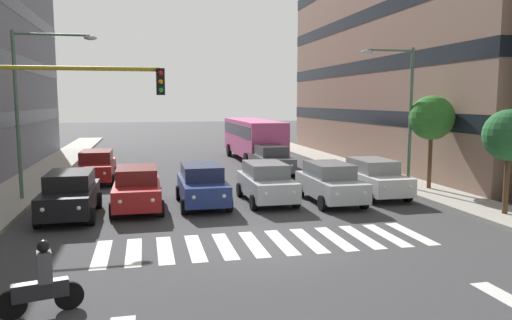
% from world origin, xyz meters
% --- Properties ---
extents(ground_plane, '(180.00, 180.00, 0.00)m').
position_xyz_m(ground_plane, '(0.00, 0.00, 0.00)').
color(ground_plane, '#38383A').
extents(building_left_block_0, '(10.56, 27.85, 20.06)m').
position_xyz_m(building_left_block_0, '(-16.21, -17.60, 10.03)').
color(building_left_block_0, '#846656').
rests_on(building_left_block_0, ground_plane).
extents(crosswalk_markings, '(10.35, 2.80, 0.01)m').
position_xyz_m(crosswalk_markings, '(-0.00, 0.00, 0.00)').
color(crosswalk_markings, silver).
rests_on(crosswalk_markings, ground_plane).
extents(lane_arrow_0, '(0.50, 2.20, 0.01)m').
position_xyz_m(lane_arrow_0, '(-4.18, 5.50, 0.00)').
color(lane_arrow_0, silver).
rests_on(lane_arrow_0, ground_plane).
extents(car_0, '(2.02, 4.44, 1.72)m').
position_xyz_m(car_0, '(-6.62, -6.20, 0.89)').
color(car_0, silver).
rests_on(car_0, ground_plane).
extents(car_1, '(2.02, 4.44, 1.72)m').
position_xyz_m(car_1, '(-4.15, -5.35, 0.89)').
color(car_1, '#B2B7BC').
rests_on(car_1, ground_plane).
extents(car_2, '(2.02, 4.44, 1.72)m').
position_xyz_m(car_2, '(-1.48, -6.09, 0.89)').
color(car_2, '#B2B7BC').
rests_on(car_2, ground_plane).
extents(car_3, '(2.02, 4.44, 1.72)m').
position_xyz_m(car_3, '(1.33, -6.00, 0.89)').
color(car_3, navy).
rests_on(car_3, ground_plane).
extents(car_4, '(2.02, 4.44, 1.72)m').
position_xyz_m(car_4, '(4.00, -5.80, 0.89)').
color(car_4, maroon).
rests_on(car_4, ground_plane).
extents(car_5, '(2.02, 4.44, 1.72)m').
position_xyz_m(car_5, '(6.46, -5.02, 0.89)').
color(car_5, black).
rests_on(car_5, ground_plane).
extents(car_row2_0, '(2.02, 4.44, 1.72)m').
position_xyz_m(car_row2_0, '(-3.79, -13.94, 0.89)').
color(car_row2_0, '#474C51').
rests_on(car_row2_0, ground_plane).
extents(car_row2_1, '(2.02, 4.44, 1.72)m').
position_xyz_m(car_row2_1, '(6.22, -13.12, 0.89)').
color(car_row2_1, maroon).
rests_on(car_row2_1, ground_plane).
extents(bus_behind_traffic, '(2.78, 10.50, 3.00)m').
position_xyz_m(bus_behind_traffic, '(-4.15, -20.73, 1.86)').
color(bus_behind_traffic, '#DB5193').
rests_on(bus_behind_traffic, ground_plane).
extents(motorcycle_with_rider, '(1.67, 0.50, 1.57)m').
position_xyz_m(motorcycle_with_rider, '(5.81, 3.90, 0.65)').
color(motorcycle_with_rider, black).
rests_on(motorcycle_with_rider, ground_plane).
extents(traffic_light_gantry, '(5.01, 0.36, 5.50)m').
position_xyz_m(traffic_light_gantry, '(6.49, -0.18, 3.75)').
color(traffic_light_gantry, '#AD991E').
rests_on(traffic_light_gantry, ground_plane).
extents(street_lamp_left, '(2.72, 0.28, 6.77)m').
position_xyz_m(street_lamp_left, '(-8.52, -7.15, 4.30)').
color(street_lamp_left, '#4C6B56').
rests_on(street_lamp_left, sidewalk_left).
extents(street_lamp_right, '(3.49, 0.28, 7.23)m').
position_xyz_m(street_lamp_right, '(8.37, -8.48, 4.63)').
color(street_lamp_right, '#4C6B56').
rests_on(street_lamp_right, sidewalk_right).
extents(street_tree_0, '(1.93, 1.93, 3.95)m').
position_xyz_m(street_tree_0, '(-9.64, -1.29, 3.11)').
color(street_tree_0, '#513823').
rests_on(street_tree_0, sidewalk_left).
extents(street_tree_1, '(2.15, 2.15, 4.51)m').
position_xyz_m(street_tree_1, '(-9.89, -6.80, 3.57)').
color(street_tree_1, '#513823').
rests_on(street_tree_1, sidewalk_left).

